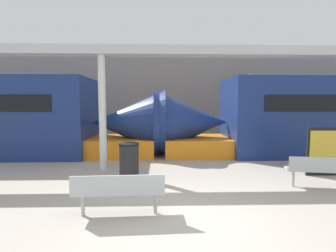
{
  "coord_description": "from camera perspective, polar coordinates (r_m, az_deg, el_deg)",
  "views": [
    {
      "loc": [
        -0.4,
        -4.39,
        2.05
      ],
      "look_at": [
        -0.17,
        3.48,
        1.4
      ],
      "focal_mm": 28.0,
      "sensor_mm": 36.0,
      "label": 1
    }
  ],
  "objects": [
    {
      "name": "trash_bin",
      "position": [
        7.37,
        -8.47,
        -7.5
      ],
      "size": [
        0.56,
        0.56,
        0.99
      ],
      "color": "black",
      "rests_on": "ground_plane"
    },
    {
      "name": "canopy_beam",
      "position": [
        8.56,
        -14.35,
        15.61
      ],
      "size": [
        28.0,
        0.6,
        0.28
      ],
      "primitive_type": "cube",
      "color": "#B7B7BC",
      "rests_on": "support_column_near"
    },
    {
      "name": "poster_board",
      "position": [
        8.77,
        30.59,
        -4.73
      ],
      "size": [
        0.93,
        0.07,
        1.4
      ],
      "color": "black",
      "rests_on": "ground_plane"
    },
    {
      "name": "bench_far",
      "position": [
        7.46,
        30.81,
        -7.97
      ],
      "size": [
        1.74,
        0.73,
        0.8
      ],
      "rotation": [
        0.0,
        0.0,
        -0.18
      ],
      "color": "#ADB2B7",
      "rests_on": "ground_plane"
    },
    {
      "name": "station_wall",
      "position": [
        15.76,
        -0.21,
        6.35
      ],
      "size": [
        56.0,
        0.2,
        5.0
      ],
      "primitive_type": "cube",
      "color": "gray",
      "rests_on": "ground_plane"
    },
    {
      "name": "bench_near",
      "position": [
        5.0,
        -10.68,
        -13.47
      ],
      "size": [
        1.69,
        0.52,
        0.8
      ],
      "rotation": [
        0.0,
        0.0,
        0.05
      ],
      "color": "#ADB2B7",
      "rests_on": "ground_plane"
    },
    {
      "name": "support_column_near",
      "position": [
        8.41,
        -14.08,
        2.7
      ],
      "size": [
        0.23,
        0.23,
        3.55
      ],
      "primitive_type": "cylinder",
      "color": "silver",
      "rests_on": "ground_plane"
    },
    {
      "name": "ground_plane",
      "position": [
        4.86,
        3.44,
        -20.23
      ],
      "size": [
        60.0,
        60.0,
        0.0
      ],
      "primitive_type": "plane",
      "color": "#A8A093"
    }
  ]
}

